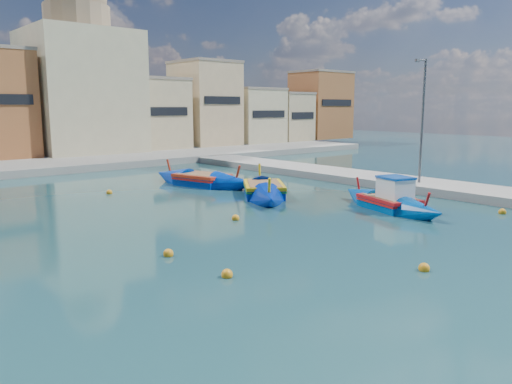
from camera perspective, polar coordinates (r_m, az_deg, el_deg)
name	(u,v)px	position (r m, az deg, el deg)	size (l,w,h in m)	color
ground	(285,275)	(15.70, 3.37, -9.48)	(160.00, 160.00, 0.00)	#123138
north_quay	(2,169)	(44.10, -27.08, 2.32)	(80.00, 8.00, 0.60)	gray
north_townhouses	(51,109)	(52.78, -22.36, 8.82)	(83.20, 7.87, 10.19)	tan
church_block	(80,74)	(54.63, -19.44, 12.58)	(10.00, 10.00, 19.10)	#C4BA92
quay_street_lamp	(422,120)	(32.41, 18.44, 7.77)	(1.18, 0.16, 8.00)	#595B60
luzzu_blue_cabin	(389,203)	(26.25, 15.00, -1.24)	(3.91, 7.70, 2.65)	#004AA3
luzzu_cyan_mid	(264,191)	(29.18, 0.91, 0.10)	(7.18, 8.57, 2.69)	#00229E
luzzu_green	(202,181)	(33.29, -6.21, 1.24)	(4.13, 8.77, 2.68)	#002FAB
mooring_buoys	(226,233)	(20.43, -3.44, -4.69)	(23.98, 20.42, 0.36)	orange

